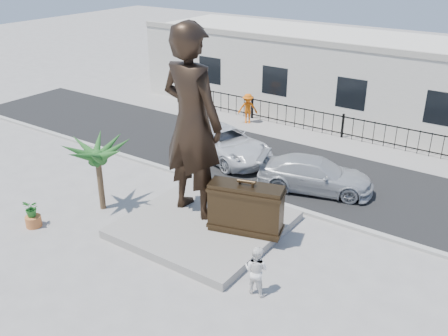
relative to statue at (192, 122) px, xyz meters
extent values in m
plane|color=#9E9991|center=(1.28, -1.92, -3.72)|extent=(100.00, 100.00, 0.00)
cube|color=black|center=(1.28, 6.08, -3.71)|extent=(40.00, 7.00, 0.01)
cube|color=#A5A399|center=(1.28, 2.58, -3.66)|extent=(40.00, 0.25, 0.12)
cube|color=#9E9991|center=(1.28, 10.08, -3.71)|extent=(40.00, 2.50, 0.02)
cube|color=gray|center=(0.78, -0.42, -3.57)|extent=(5.20, 5.20, 0.30)
cube|color=black|center=(1.28, 10.88, -3.12)|extent=(22.00, 0.10, 1.20)
cube|color=silver|center=(1.28, 15.08, -1.52)|extent=(28.00, 7.00, 4.40)
imported|color=black|center=(0.00, 0.00, 0.00)|extent=(2.63, 1.86, 6.83)
cube|color=#2F2214|center=(2.34, -0.17, -2.54)|extent=(2.59, 1.43, 1.74)
imported|color=white|center=(4.14, -2.44, -2.95)|extent=(0.78, 0.62, 1.53)
imported|color=silver|center=(-2.30, 5.25, -2.98)|extent=(5.69, 3.83, 1.45)
imported|color=#ACAEB1|center=(2.69, 4.57, -3.03)|extent=(5.03, 3.17, 1.36)
imported|color=orange|center=(-3.99, 10.02, -2.85)|extent=(1.25, 1.10, 1.68)
cylinder|color=#BF6932|center=(-4.34, -3.83, -3.52)|extent=(0.56, 0.56, 0.40)
imported|color=#216721|center=(-4.34, -3.83, -2.99)|extent=(0.71, 0.66, 0.64)
camera|label=1|loc=(10.09, -12.66, 5.64)|focal=40.00mm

